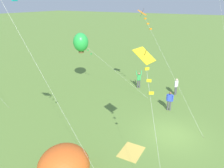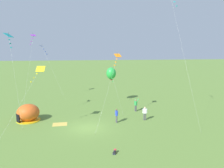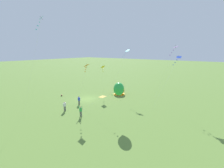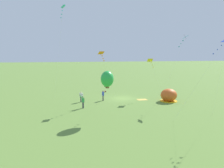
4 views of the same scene
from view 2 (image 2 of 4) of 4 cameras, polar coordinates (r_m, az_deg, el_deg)
The scene contains 13 objects.
ground_plane at distance 25.23m, azimuth -6.37°, elevation -11.33°, with size 300.00×300.00×0.00m, color olive.
popup_tent at distance 29.07m, azimuth -21.05°, elevation -7.06°, with size 2.81×2.81×2.10m.
picnic_blanket at distance 26.92m, azimuth -13.46°, elevation -10.19°, with size 1.70×1.30×0.01m, color gold.
toddler_crawling at distance 19.41m, azimuth 0.69°, elevation -17.25°, with size 0.40×0.55×0.32m.
person_with_toddler at distance 31.33m, azimuth 6.22°, elevation -5.33°, with size 0.65×0.72×1.89m.
person_watching_sky at distance 26.48m, azimuth 1.19°, elevation -8.08°, with size 0.29×0.58×1.72m.
person_strolling at distance 27.67m, azimuth 8.57°, elevation -7.42°, with size 0.58×0.30×1.72m.
kite_teal at distance 29.29m, azimuth -25.34°, elevation 10.85°, with size 2.50×4.57×10.79m.
kite_orange at distance 28.28m, azimuth 1.31°, elevation 6.85°, with size 4.02×6.95×8.32m.
kite_purple at distance 39.75m, azimuth -20.03°, elevation 11.28°, with size 1.86×4.36×11.48m.
kite_yellow at distance 24.49m, azimuth -18.55°, elevation 3.19°, with size 4.29×3.50×7.00m.
kite_blue at distance 40.54m, azimuth -17.62°, elevation 8.90°, with size 4.49×3.37×9.59m.
kite_green at distance 35.41m, azimuth -0.22°, elevation 2.79°, with size 1.57×8.28×5.86m.
Camera 2 is at (-0.83, -23.63, 8.81)m, focal length 35.00 mm.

